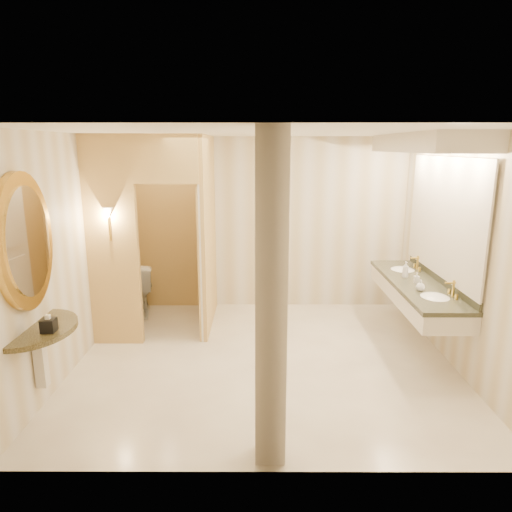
{
  "coord_description": "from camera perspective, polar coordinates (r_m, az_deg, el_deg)",
  "views": [
    {
      "loc": [
        -0.09,
        -5.16,
        2.54
      ],
      "look_at": [
        -0.1,
        0.2,
        1.26
      ],
      "focal_mm": 32.0,
      "sensor_mm": 36.0,
      "label": 1
    }
  ],
  "objects": [
    {
      "name": "ceiling",
      "position": [
        5.16,
        1.14,
        15.23
      ],
      "size": [
        4.5,
        4.5,
        0.0
      ],
      "primitive_type": "plane",
      "rotation": [
        3.14,
        0.0,
        0.0
      ],
      "color": "white",
      "rests_on": "wall_back"
    },
    {
      "name": "wall_right",
      "position": [
        5.79,
        23.95,
        0.41
      ],
      "size": [
        0.02,
        4.0,
        2.7
      ],
      "primitive_type": "cube",
      "color": "beige",
      "rests_on": "floor"
    },
    {
      "name": "tissue_box",
      "position": [
        4.67,
        -24.49,
        -7.88
      ],
      "size": [
        0.13,
        0.13,
        0.12
      ],
      "primitive_type": "cube",
      "rotation": [
        0.0,
        0.0,
        0.03
      ],
      "color": "black",
      "rests_on": "console_shelf"
    },
    {
      "name": "soap_bottle_c",
      "position": [
        6.27,
        18.19,
        -1.63
      ],
      "size": [
        0.1,
        0.1,
        0.21
      ],
      "primitive_type": "imported",
      "rotation": [
        0.0,
        0.0,
        0.18
      ],
      "color": "#C6B28C",
      "rests_on": "vanity"
    },
    {
      "name": "floor",
      "position": [
        5.75,
        1.01,
        -12.76
      ],
      "size": [
        4.5,
        4.5,
        0.0
      ],
      "primitive_type": "plane",
      "color": "white",
      "rests_on": "ground"
    },
    {
      "name": "soap_bottle_a",
      "position": [
        6.06,
        19.45,
        -2.61
      ],
      "size": [
        0.07,
        0.07,
        0.14
      ],
      "primitive_type": "imported",
      "rotation": [
        0.0,
        0.0,
        -0.07
      ],
      "color": "beige",
      "rests_on": "vanity"
    },
    {
      "name": "pillar",
      "position": [
        3.57,
        1.88,
        -6.07
      ],
      "size": [
        0.25,
        0.25,
        2.7
      ],
      "primitive_type": "cube",
      "color": "beige",
      "rests_on": "floor"
    },
    {
      "name": "wall_left",
      "position": [
        5.72,
        -22.09,
        0.44
      ],
      "size": [
        0.02,
        4.0,
        2.7
      ],
      "primitive_type": "cube",
      "color": "beige",
      "rests_on": "floor"
    },
    {
      "name": "wall_front",
      "position": [
        3.38,
        1.6,
        -7.21
      ],
      "size": [
        4.5,
        0.02,
        2.7
      ],
      "primitive_type": "cube",
      "color": "beige",
      "rests_on": "floor"
    },
    {
      "name": "toilet_closet",
      "position": [
        6.32,
        -9.18,
        2.76
      ],
      "size": [
        1.5,
        1.55,
        2.7
      ],
      "color": "tan",
      "rests_on": "floor"
    },
    {
      "name": "wall_back",
      "position": [
        7.26,
        0.82,
        4.02
      ],
      "size": [
        4.5,
        0.02,
        2.7
      ],
      "primitive_type": "cube",
      "color": "beige",
      "rests_on": "floor"
    },
    {
      "name": "toilet",
      "position": [
        7.32,
        -14.54,
        -3.88
      ],
      "size": [
        0.61,
        0.88,
        0.83
      ],
      "primitive_type": "imported",
      "rotation": [
        0.0,
        0.0,
        3.33
      ],
      "color": "white",
      "rests_on": "floor"
    },
    {
      "name": "wall_sconce",
      "position": [
        5.94,
        -17.97,
        4.98
      ],
      "size": [
        0.14,
        0.14,
        0.42
      ],
      "color": "gold",
      "rests_on": "toilet_closet"
    },
    {
      "name": "soap_bottle_b",
      "position": [
        5.77,
        19.87,
        -3.47
      ],
      "size": [
        0.11,
        0.11,
        0.13
      ],
      "primitive_type": "imported",
      "rotation": [
        0.0,
        0.0,
        0.03
      ],
      "color": "silver",
      "rests_on": "vanity"
    },
    {
      "name": "vanity",
      "position": [
        6.0,
        20.32,
        3.87
      ],
      "size": [
        0.75,
        2.4,
        2.09
      ],
      "color": "beige",
      "rests_on": "floor"
    },
    {
      "name": "console_shelf",
      "position": [
        4.74,
        -26.56,
        -2.64
      ],
      "size": [
        0.98,
        0.98,
        1.94
      ],
      "color": "black",
      "rests_on": "floor"
    }
  ]
}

